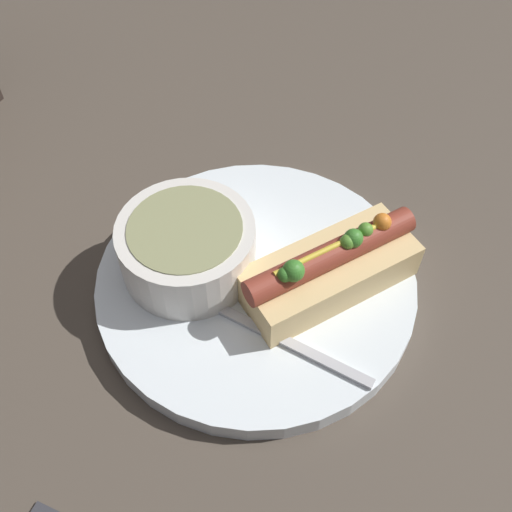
# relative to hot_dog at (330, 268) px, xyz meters

# --- Properties ---
(ground_plane) EXTENTS (4.00, 4.00, 0.00)m
(ground_plane) POSITION_rel_hot_dog_xyz_m (-0.02, 0.06, -0.04)
(ground_plane) COLOR #4C4238
(dinner_plate) EXTENTS (0.28, 0.28, 0.02)m
(dinner_plate) POSITION_rel_hot_dog_xyz_m (-0.02, 0.06, -0.03)
(dinner_plate) COLOR white
(dinner_plate) RESTS_ON ground_plane
(hot_dog) EXTENTS (0.16, 0.14, 0.06)m
(hot_dog) POSITION_rel_hot_dog_xyz_m (0.00, 0.00, 0.00)
(hot_dog) COLOR #E5C17F
(hot_dog) RESTS_ON dinner_plate
(soup_bowl) EXTENTS (0.12, 0.12, 0.05)m
(soup_bowl) POSITION_rel_hot_dog_xyz_m (-0.03, 0.12, 0.00)
(soup_bowl) COLOR silver
(soup_bowl) RESTS_ON dinner_plate
(spoon) EXTENTS (0.03, 0.17, 0.01)m
(spoon) POSITION_rel_hot_dog_xyz_m (-0.06, 0.05, -0.02)
(spoon) COLOR #B7B7BC
(spoon) RESTS_ON dinner_plate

